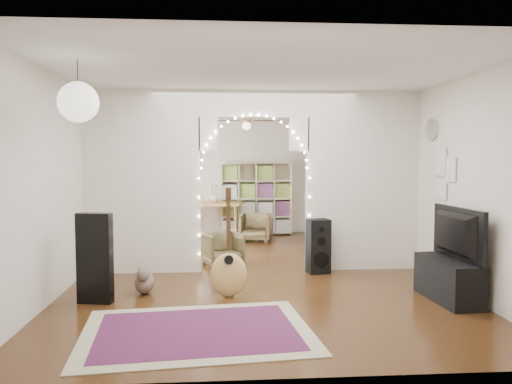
{
  "coord_description": "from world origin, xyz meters",
  "views": [
    {
      "loc": [
        -0.52,
        -7.46,
        1.71
      ],
      "look_at": [
        0.05,
        0.3,
        1.17
      ],
      "focal_mm": 35.0,
      "sensor_mm": 36.0,
      "label": 1
    }
  ],
  "objects": [
    {
      "name": "dining_table",
      "position": [
        -0.63,
        3.15,
        0.68
      ],
      "size": [
        1.33,
        1.02,
        0.76
      ],
      "rotation": [
        0.0,
        0.0,
        -0.2
      ],
      "color": "olive",
      "rests_on": "floor"
    },
    {
      "name": "dining_chair_right",
      "position": [
        0.22,
        2.59,
        0.28
      ],
      "size": [
        0.7,
        0.72,
        0.56
      ],
      "primitive_type": "imported",
      "rotation": [
        0.0,
        0.0,
        -0.19
      ],
      "color": "#4B4025",
      "rests_on": "floor"
    },
    {
      "name": "window",
      "position": [
        -2.47,
        1.8,
        1.5
      ],
      "size": [
        0.04,
        1.2,
        1.4
      ],
      "primitive_type": "cube",
      "color": "white",
      "rests_on": "wall_left"
    },
    {
      "name": "wall_back",
      "position": [
        0.0,
        3.75,
        1.35
      ],
      "size": [
        5.0,
        0.02,
        2.7
      ],
      "primitive_type": "cube",
      "color": "silver",
      "rests_on": "floor"
    },
    {
      "name": "tabby_cat",
      "position": [
        -1.46,
        -1.23,
        0.16
      ],
      "size": [
        0.27,
        0.58,
        0.38
      ],
      "rotation": [
        0.0,
        0.0,
        0.05
      ],
      "color": "brown",
      "rests_on": "floor"
    },
    {
      "name": "flower_vase",
      "position": [
        -0.63,
        3.15,
        0.85
      ],
      "size": [
        0.22,
        0.22,
        0.19
      ],
      "primitive_type": "imported",
      "rotation": [
        0.0,
        0.0,
        -0.2
      ],
      "color": "white",
      "rests_on": "dining_table"
    },
    {
      "name": "wall_left",
      "position": [
        -2.5,
        0.0,
        1.35
      ],
      "size": [
        0.02,
        7.5,
        2.7
      ],
      "primitive_type": "cube",
      "color": "silver",
      "rests_on": "floor"
    },
    {
      "name": "wall_clock",
      "position": [
        2.48,
        -0.6,
        2.1
      ],
      "size": [
        0.03,
        0.31,
        0.31
      ],
      "primitive_type": "cylinder",
      "rotation": [
        0.0,
        1.57,
        0.0
      ],
      "color": "white",
      "rests_on": "wall_right"
    },
    {
      "name": "area_rug",
      "position": [
        -0.74,
        -2.66,
        0.01
      ],
      "size": [
        2.38,
        1.88,
        0.02
      ],
      "primitive_type": "cube",
      "rotation": [
        0.0,
        0.0,
        0.1
      ],
      "color": "maroon",
      "rests_on": "floor"
    },
    {
      "name": "fairy_lights",
      "position": [
        0.0,
        -0.13,
        1.55
      ],
      "size": [
        1.64,
        0.04,
        1.6
      ],
      "primitive_type": null,
      "color": "#FFEABF",
      "rests_on": "divider_wall"
    },
    {
      "name": "ceiling_fan",
      "position": [
        0.0,
        2.0,
        2.4
      ],
      "size": [
        1.1,
        1.1,
        0.3
      ],
      "primitive_type": null,
      "color": "#BB8A3E",
      "rests_on": "ceiling"
    },
    {
      "name": "paper_lantern",
      "position": [
        -1.9,
        -2.4,
        2.25
      ],
      "size": [
        0.4,
        0.4,
        0.4
      ],
      "primitive_type": "sphere",
      "color": "white",
      "rests_on": "ceiling"
    },
    {
      "name": "media_console",
      "position": [
        2.2,
        -1.8,
        0.25
      ],
      "size": [
        0.47,
        1.02,
        0.5
      ],
      "primitive_type": "cube",
      "rotation": [
        0.0,
        0.0,
        0.07
      ],
      "color": "black",
      "rests_on": "floor"
    },
    {
      "name": "dining_chair_left",
      "position": [
        -0.48,
        0.35,
        0.26
      ],
      "size": [
        0.74,
        0.75,
        0.53
      ],
      "primitive_type": "imported",
      "rotation": [
        0.0,
        0.0,
        0.38
      ],
      "color": "#4B4025",
      "rests_on": "floor"
    },
    {
      "name": "floor_speaker",
      "position": [
        0.93,
        -0.27,
        0.4
      ],
      "size": [
        0.35,
        0.32,
        0.8
      ],
      "rotation": [
        0.0,
        0.0,
        0.15
      ],
      "color": "black",
      "rests_on": "floor"
    },
    {
      "name": "floor",
      "position": [
        0.0,
        0.0,
        0.0
      ],
      "size": [
        7.5,
        7.5,
        0.0
      ],
      "primitive_type": "plane",
      "color": "black",
      "rests_on": "ground"
    },
    {
      "name": "acoustic_guitar",
      "position": [
        -0.41,
        -1.46,
        0.5
      ],
      "size": [
        0.46,
        0.16,
        1.14
      ],
      "rotation": [
        0.0,
        0.0,
        -0.01
      ],
      "color": "tan",
      "rests_on": "floor"
    },
    {
      "name": "ceiling",
      "position": [
        0.0,
        0.0,
        2.7
      ],
      "size": [
        5.0,
        7.5,
        0.02
      ],
      "primitive_type": "cube",
      "color": "white",
      "rests_on": "wall_back"
    },
    {
      "name": "wall_right",
      "position": [
        2.5,
        0.0,
        1.35
      ],
      "size": [
        0.02,
        7.5,
        2.7
      ],
      "primitive_type": "cube",
      "color": "silver",
      "rests_on": "floor"
    },
    {
      "name": "wall_front",
      "position": [
        0.0,
        -3.75,
        1.35
      ],
      "size": [
        5.0,
        0.02,
        2.7
      ],
      "primitive_type": "cube",
      "color": "silver",
      "rests_on": "floor"
    },
    {
      "name": "divider_wall",
      "position": [
        0.0,
        0.0,
        1.42
      ],
      "size": [
        5.0,
        0.2,
        2.7
      ],
      "color": "silver",
      "rests_on": "floor"
    },
    {
      "name": "bookcase",
      "position": [
        0.29,
        3.5,
        0.8
      ],
      "size": [
        1.61,
        0.88,
        1.6
      ],
      "primitive_type": "cube",
      "rotation": [
        0.0,
        0.0,
        0.33
      ],
      "color": "#C9B592",
      "rests_on": "floor"
    },
    {
      "name": "guitar_case",
      "position": [
        -1.98,
        -1.59,
        0.53
      ],
      "size": [
        0.42,
        0.21,
        1.06
      ],
      "primitive_type": "cube",
      "rotation": [
        0.0,
        0.0,
        -0.19
      ],
      "color": "black",
      "rests_on": "floor"
    },
    {
      "name": "picture_frames",
      "position": [
        2.48,
        -1.0,
        1.5
      ],
      "size": [
        0.02,
        0.5,
        0.7
      ],
      "primitive_type": null,
      "color": "white",
      "rests_on": "wall_right"
    },
    {
      "name": "tv",
      "position": [
        2.2,
        -1.8,
        0.81
      ],
      "size": [
        0.21,
        1.08,
        0.62
      ],
      "primitive_type": "imported",
      "rotation": [
        0.0,
        0.0,
        1.64
      ],
      "color": "black",
      "rests_on": "media_console"
    }
  ]
}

